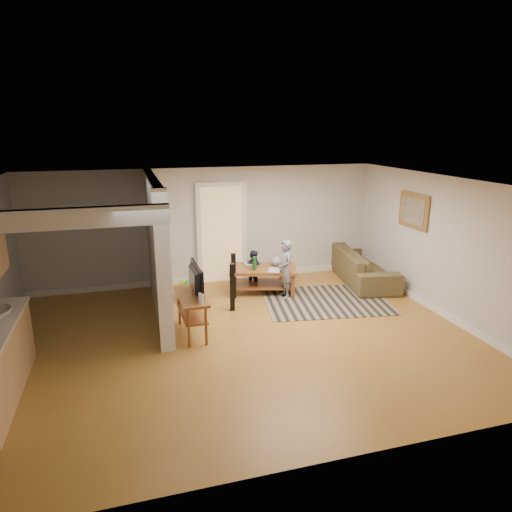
# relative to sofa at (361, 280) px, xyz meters

# --- Properties ---
(ground) EXTENTS (7.50, 7.50, 0.00)m
(ground) POSITION_rel_sofa_xyz_m (-3.30, -2.10, 0.00)
(ground) COLOR #9A6227
(ground) RESTS_ON ground
(room_shell) EXTENTS (7.54, 6.02, 2.52)m
(room_shell) POSITION_rel_sofa_xyz_m (-4.37, -1.67, 1.46)
(room_shell) COLOR silver
(room_shell) RESTS_ON ground
(area_rug) EXTENTS (2.64, 2.10, 0.01)m
(area_rug) POSITION_rel_sofa_xyz_m (-1.30, -0.96, 0.01)
(area_rug) COLOR black
(area_rug) RESTS_ON ground
(sofa) EXTENTS (1.27, 2.46, 0.68)m
(sofa) POSITION_rel_sofa_xyz_m (0.00, 0.00, 0.00)
(sofa) COLOR #4A4325
(sofa) RESTS_ON ground
(coffee_table) EXTENTS (1.52, 1.14, 0.80)m
(coffee_table) POSITION_rel_sofa_xyz_m (-2.33, -0.10, 0.42)
(coffee_table) COLOR brown
(coffee_table) RESTS_ON ground
(tv_console) EXTENTS (0.45, 1.10, 0.94)m
(tv_console) POSITION_rel_sofa_xyz_m (-4.04, -1.70, 0.62)
(tv_console) COLOR brown
(tv_console) RESTS_ON ground
(speaker_left) EXTENTS (0.11, 0.11, 0.91)m
(speaker_left) POSITION_rel_sofa_xyz_m (-3.18, -0.90, 0.46)
(speaker_left) COLOR black
(speaker_left) RESTS_ON ground
(speaker_right) EXTENTS (0.10, 0.10, 0.93)m
(speaker_right) POSITION_rel_sofa_xyz_m (-3.01, -0.27, 0.46)
(speaker_right) COLOR black
(speaker_right) RESTS_ON ground
(toy_basket) EXTENTS (0.49, 0.49, 0.43)m
(toy_basket) POSITION_rel_sofa_xyz_m (-3.90, -0.12, 0.18)
(toy_basket) COLOR olive
(toy_basket) RESTS_ON ground
(child) EXTENTS (0.31, 0.45, 1.18)m
(child) POSITION_rel_sofa_xyz_m (-2.01, -0.52, 0.00)
(child) COLOR gray
(child) RESTS_ON ground
(toddler) EXTENTS (0.51, 0.51, 0.83)m
(toddler) POSITION_rel_sofa_xyz_m (-2.47, 0.18, 0.00)
(toddler) COLOR #1E263E
(toddler) RESTS_ON ground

